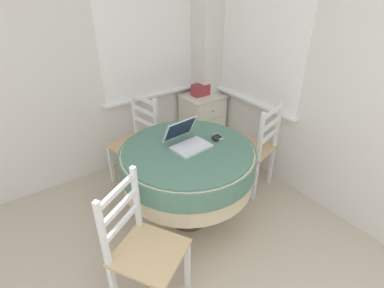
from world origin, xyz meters
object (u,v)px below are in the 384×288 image
at_px(computer_mouse, 215,138).
at_px(corner_cabinet, 202,122).
at_px(round_dining_table, 188,164).
at_px(dining_chair_near_right_window, 254,148).
at_px(dining_chair_near_back_window, 137,143).
at_px(cell_phone, 218,137).
at_px(dining_chair_camera_near, 143,250).
at_px(storage_box, 201,90).
at_px(laptop, 187,140).

height_order(computer_mouse, corner_cabinet, computer_mouse).
xyz_separation_m(round_dining_table, corner_cabinet, (0.91, 0.99, -0.25)).
bearing_deg(dining_chair_near_right_window, dining_chair_near_back_window, 138.99).
relative_size(cell_phone, dining_chair_near_back_window, 0.13).
bearing_deg(corner_cabinet, computer_mouse, -122.18).
bearing_deg(computer_mouse, dining_chair_camera_near, -155.01).
bearing_deg(dining_chair_near_back_window, dining_chair_camera_near, -114.63).
bearing_deg(storage_box, dining_chair_near_right_window, -93.63).
height_order(computer_mouse, storage_box, storage_box).
relative_size(dining_chair_camera_near, storage_box, 4.68).
bearing_deg(computer_mouse, round_dining_table, 175.31).
bearing_deg(storage_box, laptop, -131.75).
distance_m(round_dining_table, computer_mouse, 0.32).
bearing_deg(dining_chair_near_right_window, round_dining_table, -178.35).
relative_size(dining_chair_camera_near, corner_cabinet, 1.35).
distance_m(laptop, dining_chair_near_right_window, 0.87).
bearing_deg(cell_phone, corner_cabinet, 59.43).
relative_size(dining_chair_near_right_window, dining_chair_camera_near, 1.00).
relative_size(round_dining_table, dining_chair_near_back_window, 1.17).
distance_m(computer_mouse, corner_cabinet, 1.27).
relative_size(laptop, dining_chair_near_right_window, 0.34).
xyz_separation_m(computer_mouse, dining_chair_near_back_window, (-0.36, 0.84, -0.32)).
height_order(round_dining_table, dining_chair_near_back_window, dining_chair_near_back_window).
bearing_deg(storage_box, corner_cabinet, -43.84).
bearing_deg(storage_box, dining_chair_camera_near, -136.66).
distance_m(dining_chair_near_back_window, dining_chair_camera_near, 1.41).
height_order(dining_chair_near_back_window, dining_chair_camera_near, same).
bearing_deg(storage_box, cell_phone, -119.25).
bearing_deg(computer_mouse, cell_phone, 26.26).
bearing_deg(cell_phone, dining_chair_near_right_window, 2.15).
xyz_separation_m(laptop, cell_phone, (0.30, -0.04, -0.04)).
height_order(cell_phone, dining_chair_near_back_window, dining_chair_near_back_window).
xyz_separation_m(round_dining_table, laptop, (0.03, 0.05, 0.20)).
height_order(corner_cabinet, storage_box, storage_box).
height_order(round_dining_table, laptop, laptop).
bearing_deg(storage_box, round_dining_table, -131.34).
bearing_deg(laptop, cell_phone, -7.82).
height_order(dining_chair_near_back_window, storage_box, dining_chair_near_back_window).
distance_m(dining_chair_near_right_window, storage_box, 1.04).
bearing_deg(corner_cabinet, storage_box, 136.16).
relative_size(dining_chair_near_right_window, storage_box, 4.68).
bearing_deg(round_dining_table, computer_mouse, -4.69).
xyz_separation_m(cell_phone, dining_chair_near_right_window, (0.50, 0.02, -0.30)).
distance_m(cell_phone, dining_chair_camera_near, 1.14).
bearing_deg(laptop, dining_chair_near_back_window, 98.32).
distance_m(round_dining_table, dining_chair_near_right_window, 0.84).
xyz_separation_m(round_dining_table, cell_phone, (0.33, 0.01, 0.16)).
distance_m(dining_chair_near_back_window, corner_cabinet, 1.02).
xyz_separation_m(dining_chair_near_back_window, dining_chair_near_right_window, (0.91, -0.79, 0.00)).
distance_m(laptop, dining_chair_near_back_window, 0.85).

